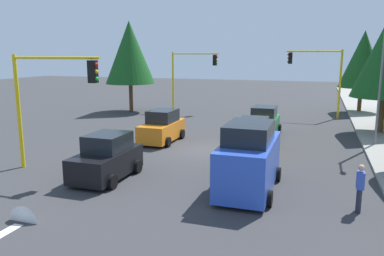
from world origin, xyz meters
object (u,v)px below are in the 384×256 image
object	(u,v)px
pedestrian_crossing	(360,187)
tree_opposite_side	(130,53)
traffic_signal_far_left	(318,70)
traffic_signal_near_right	(50,89)
tree_roadside_far	(363,59)
car_orange	(162,127)
car_yellow	(253,137)
traffic_signal_far_right	(191,70)
delivery_van_blue	(249,159)
street_lamp_curbside	(382,73)
car_black	(107,158)
car_green	(264,122)

from	to	relation	value
pedestrian_crossing	tree_opposite_side	bearing A→B (deg)	-135.36
tree_opposite_side	traffic_signal_far_left	bearing A→B (deg)	96.82
traffic_signal_near_right	tree_roadside_far	xyz separation A→B (m)	(-24.00, 15.15, 1.10)
tree_opposite_side	car_orange	bearing A→B (deg)	35.67
traffic_signal_near_right	car_yellow	bearing A→B (deg)	127.07
traffic_signal_far_right	car_yellow	distance (m)	16.35
tree_opposite_side	delivery_van_blue	distance (m)	23.22
traffic_signal_near_right	delivery_van_blue	bearing A→B (deg)	91.89
pedestrian_crossing	car_yellow	bearing A→B (deg)	-144.88
street_lamp_curbside	tree_opposite_side	xyz separation A→B (m)	(-8.39, -20.20, 1.17)
car_orange	car_yellow	xyz separation A→B (m)	(1.02, 5.86, -0.00)
traffic_signal_far_left	street_lamp_curbside	world-z (taller)	street_lamp_curbside
traffic_signal_far_left	tree_opposite_side	size ratio (longest dim) A/B	0.69
car_orange	car_black	bearing A→B (deg)	3.96
delivery_van_blue	car_orange	world-z (taller)	delivery_van_blue
car_green	pedestrian_crossing	xyz separation A→B (m)	(11.75, 4.90, 0.01)
traffic_signal_far_right	street_lamp_curbside	xyz separation A→B (m)	(10.39, 14.88, 0.41)
tree_opposite_side	pedestrian_crossing	world-z (taller)	tree_opposite_side
car_orange	street_lamp_curbside	bearing A→B (deg)	100.78
tree_opposite_side	car_black	bearing A→B (deg)	24.39
traffic_signal_far_right	car_orange	distance (m)	13.34
pedestrian_crossing	car_orange	bearing A→B (deg)	-126.42
tree_roadside_far	car_green	xyz separation A→B (m)	(12.90, -6.99, -4.02)
delivery_van_blue	car_black	size ratio (longest dim) A/B	1.31
car_yellow	pedestrian_crossing	distance (m)	8.40
car_yellow	traffic_signal_near_right	bearing A→B (deg)	-52.93
pedestrian_crossing	car_green	bearing A→B (deg)	-157.37
street_lamp_curbside	car_orange	world-z (taller)	street_lamp_curbside
pedestrian_crossing	traffic_signal_near_right	bearing A→B (deg)	-92.84
tree_opposite_side	traffic_signal_far_right	bearing A→B (deg)	110.60
traffic_signal_far_right	street_lamp_curbside	distance (m)	18.15
tree_roadside_far	pedestrian_crossing	size ratio (longest dim) A/B	4.41
traffic_signal_far_right	pedestrian_crossing	bearing A→B (deg)	32.38
street_lamp_curbside	car_green	xyz separation A→B (m)	(-1.49, -6.69, -3.45)
car_yellow	tree_opposite_side	bearing A→B (deg)	-130.94
traffic_signal_far_right	tree_opposite_side	size ratio (longest dim) A/B	0.66
car_green	delivery_van_blue	bearing A→B (deg)	4.79
tree_opposite_side	car_green	world-z (taller)	tree_opposite_side
traffic_signal_far_right	tree_roadside_far	distance (m)	15.73
delivery_van_blue	pedestrian_crossing	world-z (taller)	delivery_van_blue
car_green	car_black	bearing A→B (deg)	-25.07
tree_roadside_far	pedestrian_crossing	xyz separation A→B (m)	(24.65, -2.09, -4.00)
traffic_signal_near_right	tree_opposite_side	world-z (taller)	tree_opposite_side
traffic_signal_far_left	tree_opposite_side	xyz separation A→B (m)	(2.00, -16.71, 1.44)
traffic_signal_far_left	street_lamp_curbside	size ratio (longest dim) A/B	0.82
traffic_signal_far_right	pedestrian_crossing	world-z (taller)	traffic_signal_far_right
traffic_signal_far_left	car_green	size ratio (longest dim) A/B	1.53
tree_roadside_far	traffic_signal_far_right	bearing A→B (deg)	-75.24
street_lamp_curbside	tree_roadside_far	xyz separation A→B (m)	(-14.39, 0.30, 0.57)
traffic_signal_far_left	traffic_signal_far_right	world-z (taller)	traffic_signal_far_left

